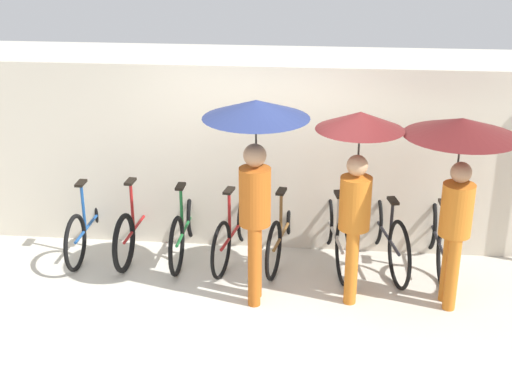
% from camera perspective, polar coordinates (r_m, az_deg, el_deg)
% --- Properties ---
extents(ground_plane, '(30.00, 30.00, 0.00)m').
position_cam_1_polar(ground_plane, '(7.27, -0.76, -10.14)').
color(ground_plane, beige).
extents(back_wall, '(12.07, 0.12, 2.21)m').
position_cam_1_polar(back_wall, '(8.33, 0.47, 2.63)').
color(back_wall, beige).
rests_on(back_wall, ground).
extents(parked_bicycle_0, '(0.44, 1.74, 1.06)m').
position_cam_1_polar(parked_bicycle_0, '(8.76, -13.09, -2.27)').
color(parked_bicycle_0, black).
rests_on(parked_bicycle_0, ground).
extents(parked_bicycle_1, '(0.44, 1.76, 1.07)m').
position_cam_1_polar(parked_bicycle_1, '(8.61, -9.37, -2.35)').
color(parked_bicycle_1, black).
rests_on(parked_bicycle_1, ground).
extents(parked_bicycle_2, '(0.44, 1.67, 0.98)m').
position_cam_1_polar(parked_bicycle_2, '(8.42, -5.66, -2.70)').
color(parked_bicycle_2, black).
rests_on(parked_bicycle_2, ground).
extents(parked_bicycle_3, '(0.46, 1.62, 1.03)m').
position_cam_1_polar(parked_bicycle_3, '(8.31, -1.75, -3.01)').
color(parked_bicycle_3, black).
rests_on(parked_bicycle_3, ground).
extents(parked_bicycle_4, '(0.47, 1.72, 1.06)m').
position_cam_1_polar(parked_bicycle_4, '(8.32, 2.28, -2.94)').
color(parked_bicycle_4, black).
rests_on(parked_bicycle_4, ground).
extents(parked_bicycle_5, '(0.48, 1.71, 1.11)m').
position_cam_1_polar(parked_bicycle_5, '(8.25, 6.27, -3.13)').
color(parked_bicycle_5, black).
rests_on(parked_bicycle_5, ground).
extents(parked_bicycle_6, '(0.53, 1.82, 1.04)m').
position_cam_1_polar(parked_bicycle_6, '(8.28, 10.30, -3.15)').
color(parked_bicycle_6, black).
rests_on(parked_bicycle_6, ground).
extents(parked_bicycle_7, '(0.44, 1.67, 1.06)m').
position_cam_1_polar(parked_bicycle_7, '(8.37, 14.27, -3.40)').
color(parked_bicycle_7, black).
rests_on(parked_bicycle_7, ground).
extents(pedestrian_leading, '(1.06, 1.06, 2.13)m').
position_cam_1_polar(pedestrian_leading, '(6.97, -0.03, 3.82)').
color(pedestrian_leading, '#B25619').
rests_on(pedestrian_leading, ground).
extents(pedestrian_center, '(0.88, 0.88, 2.00)m').
position_cam_1_polar(pedestrian_center, '(7.13, 8.15, 2.52)').
color(pedestrian_center, '#C66B1E').
rests_on(pedestrian_center, ground).
extents(pedestrian_trailing, '(1.13, 1.13, 1.97)m').
position_cam_1_polar(pedestrian_trailing, '(7.21, 16.01, 2.83)').
color(pedestrian_trailing, '#C66B1E').
rests_on(pedestrian_trailing, ground).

